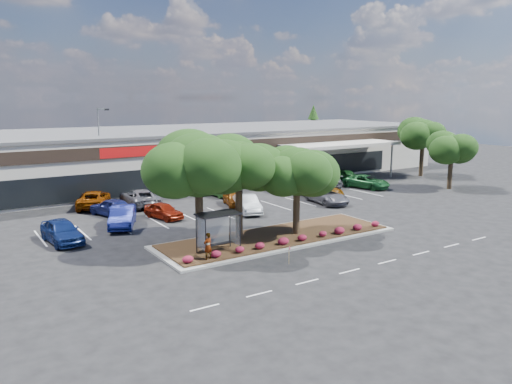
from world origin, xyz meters
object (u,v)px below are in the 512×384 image
light_pole (101,157)px  car_0 (62,231)px  survey_stake (289,253)px  car_1 (123,217)px

light_pole → car_0: size_ratio=1.85×
survey_stake → car_1: size_ratio=0.22×
car_0 → light_pole: bearing=59.6°
light_pole → car_0: bearing=-114.8°
car_0 → car_1: car_0 is taller
survey_stake → car_1: car_1 is taller
survey_stake → light_pole: bearing=96.0°
car_1 → light_pole: bearing=103.3°
light_pole → car_1: 15.16m
survey_stake → car_1: (-5.72, 14.45, 0.13)m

